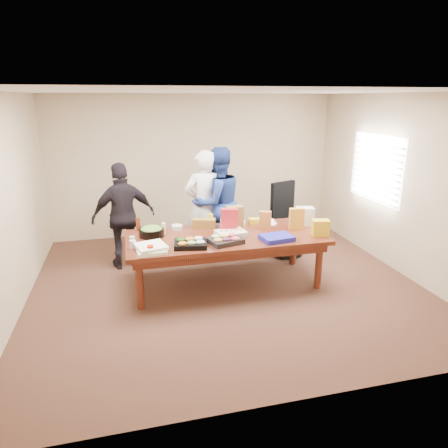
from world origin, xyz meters
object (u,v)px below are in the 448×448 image
object	(u,v)px
sheet_cake	(231,233)
person_center	(204,205)
office_chair	(286,221)
person_right	(218,203)
salad_bowl	(152,232)
conference_table	(226,260)

from	to	relation	value
sheet_cake	person_center	bearing A→B (deg)	87.80
office_chair	person_right	distance (m)	1.23
person_center	sheet_cake	bearing A→B (deg)	91.54
office_chair	person_center	bearing A→B (deg)	150.29
salad_bowl	person_right	bearing A→B (deg)	37.85
sheet_cake	salad_bowl	bearing A→B (deg)	157.13
office_chair	person_right	xyz separation A→B (m)	(-1.16, 0.23, 0.34)
person_right	salad_bowl	distance (m)	1.48
office_chair	sheet_cake	xyz separation A→B (m)	(-1.24, -0.93, 0.19)
conference_table	office_chair	size ratio (longest dim) A/B	2.35
person_right	salad_bowl	size ratio (longest dim) A/B	5.28
person_right	salad_bowl	xyz separation A→B (m)	(-1.17, -0.91, -0.13)
conference_table	person_right	xyz separation A→B (m)	(0.14, 1.13, 0.56)
person_center	sheet_cake	world-z (taller)	person_center
office_chair	person_center	distance (m)	1.44
conference_table	person_center	xyz separation A→B (m)	(-0.09, 1.12, 0.54)
salad_bowl	person_center	bearing A→B (deg)	43.56
conference_table	salad_bowl	world-z (taller)	salad_bowl
person_center	conference_table	bearing A→B (deg)	88.31
office_chair	sheet_cake	world-z (taller)	office_chair
conference_table	person_right	distance (m)	1.27
conference_table	person_center	bearing A→B (deg)	94.46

